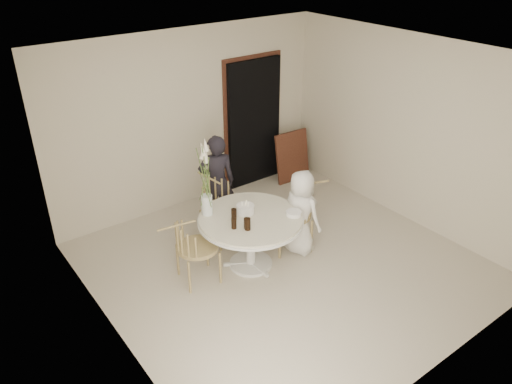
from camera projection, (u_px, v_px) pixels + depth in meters
ground at (284, 264)px, 6.56m from camera, size 4.50×4.50×0.00m
room_shell at (287, 151)px, 5.79m from camera, size 4.50×4.50×4.50m
doorway at (254, 123)px, 8.21m from camera, size 1.00×0.10×2.10m
door_trim at (252, 119)px, 8.21m from camera, size 1.12×0.03×2.22m
table at (251, 225)px, 6.26m from camera, size 1.33×1.33×0.73m
picture_frame at (292, 156)px, 8.55m from camera, size 0.66×0.22×0.86m
chair_far at (215, 200)px, 6.90m from camera, size 0.54×0.57×0.90m
chair_right at (300, 206)px, 6.67m from camera, size 0.69×0.66×0.96m
chair_left at (188, 244)px, 5.97m from camera, size 0.57×0.54×0.88m
girl at (217, 182)px, 7.09m from camera, size 0.61×0.52×1.42m
boy at (301, 213)px, 6.56m from camera, size 0.48×0.64×1.19m
birthday_cake at (245, 209)px, 6.27m from camera, size 0.23×0.23×0.16m
cola_tumbler_a at (247, 223)px, 5.94m from camera, size 0.08×0.08×0.14m
cola_tumbler_b at (248, 224)px, 5.91m from camera, size 0.08×0.08×0.15m
cola_tumbler_c at (234, 223)px, 5.94m from camera, size 0.08×0.08×0.14m
cola_tumbler_d at (234, 214)px, 6.12m from camera, size 0.09×0.09×0.15m
plate_stack at (294, 213)px, 6.24m from camera, size 0.22×0.22×0.05m
flower_vase at (206, 186)px, 6.08m from camera, size 0.14×0.14×1.04m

